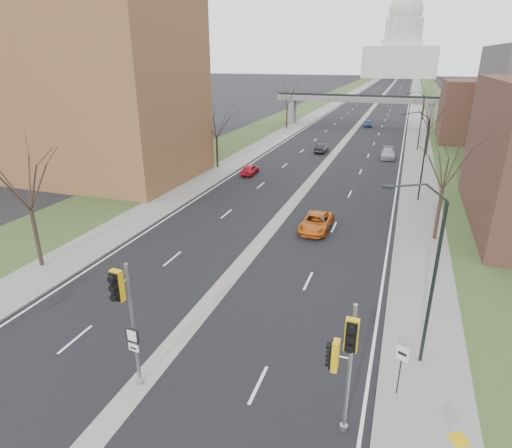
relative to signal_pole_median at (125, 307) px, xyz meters
The scene contains 29 objects.
ground 4.15m from the signal_pole_median, 38.86° to the right, with size 700.00×700.00×0.00m, color black.
road_surface 150.00m from the signal_pole_median, 89.97° to the left, with size 20.00×600.00×0.01m, color black.
median_strip 150.00m from the signal_pole_median, 89.97° to the left, with size 1.20×600.00×0.02m, color gray.
sidewalk_right 150.48m from the signal_pole_median, 85.40° to the left, with size 4.00×600.00×0.12m, color gray.
sidewalk_left 150.47m from the signal_pole_median, 94.55° to the left, with size 4.00×600.00×0.12m, color gray.
grass_verge_right 151.08m from the signal_pole_median, 83.13° to the left, with size 8.00×600.00×0.10m, color #293F1D.
grass_verge_left 151.06m from the signal_pole_median, 96.82° to the left, with size 8.00×600.00×0.10m, color #293F1D.
apartment_building 40.19m from the signal_pole_median, 130.89° to the left, with size 25.00×16.00×22.00m, color brown.
commercial_block_far 73.34m from the signal_pole_median, 72.48° to the left, with size 14.00×14.00×10.00m, color #523126.
pedestrian_bridge 79.94m from the signal_pole_median, 89.95° to the left, with size 34.00×3.00×6.45m.
capitol 320.26m from the signal_pole_median, 89.99° to the left, with size 48.00×42.00×55.75m.
streetlight_near 12.87m from the signal_pole_median, 28.22° to the left, with size 2.61×0.20×8.70m.
streetlight_mid 33.92m from the signal_pole_median, 70.89° to the left, with size 2.61×0.20×8.70m.
streetlight_far 59.05m from the signal_pole_median, 79.19° to the left, with size 2.61×0.20×8.70m.
tree_left_a 15.37m from the signal_pole_median, 148.44° to the left, with size 7.20×7.20×9.40m.
tree_left_b 40.13m from the signal_pole_median, 108.81° to the left, with size 6.75×6.75×8.81m.
tree_left_c 73.15m from the signal_pole_median, 100.18° to the left, with size 7.65×7.65×9.99m.
tree_right_a 25.66m from the signal_pole_median, 59.20° to the left, with size 7.20×7.20×9.40m.
tree_right_b 56.50m from the signal_pole_median, 76.61° to the left, with size 6.30×6.30×8.22m.
tree_right_c 95.88m from the signal_pole_median, 82.16° to the left, with size 7.65×7.65×9.99m.
signal_pole_median is the anchor object (origin of this frame).
signal_pole_right 8.84m from the signal_pole_median, ahead, with size 0.99×1.00×5.68m.
speed_limit_sign 11.63m from the signal_pole_median, 16.94° to the left, with size 0.49×0.25×2.43m.
warning_sign 13.10m from the signal_pole_median, ahead, with size 0.80×0.24×2.08m.
car_left_near 37.13m from the signal_pole_median, 102.11° to the left, with size 1.51×3.75×1.28m, color #B11422.
car_left_far 52.18m from the signal_pole_median, 92.12° to the left, with size 1.40×4.02×1.32m, color black.
car_right_near 21.43m from the signal_pole_median, 79.85° to the left, with size 2.28×4.95×1.38m, color #C15514.
car_right_mid 51.96m from the signal_pole_median, 81.33° to the left, with size 1.96×4.81×1.40m, color #929499.
car_right_far 81.11m from the signal_pole_median, 88.48° to the left, with size 1.57×3.90×1.33m, color navy.
Camera 1 is at (9.87, -12.27, 13.63)m, focal length 30.00 mm.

